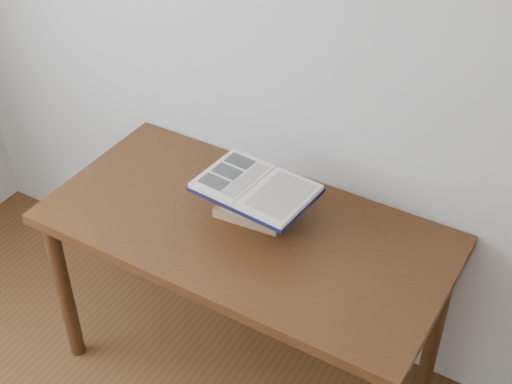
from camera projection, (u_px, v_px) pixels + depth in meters
The scene contains 3 objects.
desk at pixel (246, 246), 2.56m from camera, with size 1.44×0.72×0.77m.
book_stack at pixel (255, 200), 2.51m from camera, with size 0.26×0.20×0.13m.
open_book at pixel (256, 188), 2.43m from camera, with size 0.41×0.30×0.03m.
Camera 1 is at (0.95, -0.23, 2.40)m, focal length 50.00 mm.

